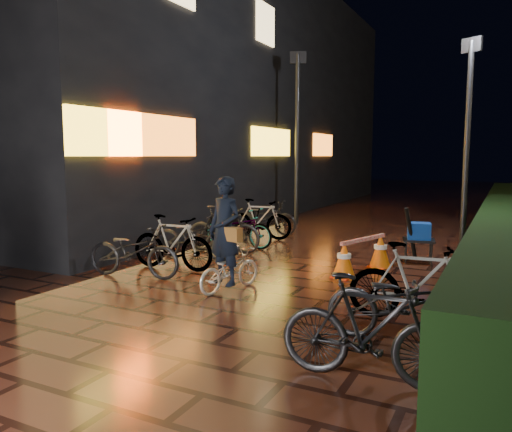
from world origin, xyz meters
The scene contains 10 objects.
ground centered at (0.00, 0.00, 0.00)m, with size 80.00×80.00×0.00m, color #381911.
hedge centered at (3.30, 8.00, 0.50)m, with size 0.70×20.00×1.00m, color black.
storefront_block centered at (-9.50, 11.50, 4.50)m, with size 12.09×22.00×9.00m.
lamp_post_hedge centered at (2.61, 6.37, 2.60)m, with size 0.44×0.25×4.73m.
lamp_post_sf centered at (-2.49, 8.81, 2.94)m, with size 0.50×0.27×5.34m.
cyclist centered at (-0.45, 0.92, 0.68)m, with size 0.77×1.36×1.84m.
traffic_barrier centered at (1.15, 3.19, 0.33)m, with size 0.82×1.61×0.66m.
cart_assembly centered at (1.91, 4.60, 0.59)m, with size 0.71×0.75×1.16m.
parked_bikes_storefront centered at (-2.28, 3.66, 0.49)m, with size 2.13×6.30×1.05m.
parked_bikes_hedge centered at (2.47, -0.23, 0.50)m, with size 1.90×2.65×1.05m.
Camera 1 is at (3.49, -5.84, 2.16)m, focal length 35.00 mm.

